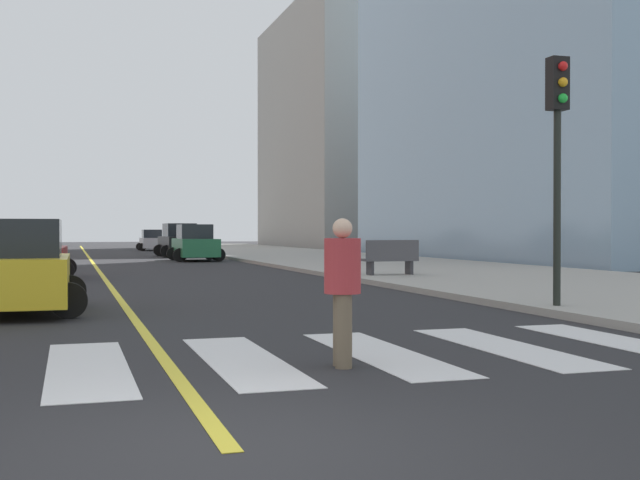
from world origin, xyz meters
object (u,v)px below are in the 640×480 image
Objects in this scene: car_yellow_fifth at (19,270)px; park_bench at (391,258)px; car_red_nearest at (37,254)px; car_silver_fourth at (152,241)px; pedestrian_crossing at (342,285)px; car_black_second at (180,241)px; traffic_light_near_corner at (558,131)px; car_green_third at (195,244)px.

park_bench is (10.79, 7.77, -0.14)m from car_yellow_fifth.
car_silver_fourth is (7.23, 36.80, -0.03)m from car_red_nearest.
pedestrian_crossing reaches higher than car_silver_fourth.
traffic_light_near_corner is (2.45, -35.58, 2.52)m from car_black_second.
car_silver_fourth is 51.38m from traffic_light_near_corner.
car_silver_fourth reaches higher than park_bench.
car_green_third is 22.52m from car_silver_fourth.
car_silver_fourth is 55.77m from pedestrian_crossing.
car_black_second is (7.38, 21.13, 0.13)m from car_red_nearest.
car_silver_fourth is (-0.15, 15.67, -0.16)m from car_black_second.
car_yellow_fifth is (-7.29, -32.54, -0.11)m from car_black_second.
car_green_third is 0.90× the size of traffic_light_near_corner.
car_red_nearest reaches higher than car_silver_fourth.
park_bench is (3.50, -24.77, -0.25)m from car_black_second.
park_bench is (1.05, 10.81, -2.77)m from traffic_light_near_corner.
car_green_third is at bearing 86.82° from car_black_second.
traffic_light_near_corner reaches higher than car_green_third.
car_yellow_fifth reaches higher than car_silver_fourth.
car_black_second reaches higher than car_silver_fourth.
car_green_third is 1.15× the size of car_silver_fourth.
car_yellow_fifth is 2.22× the size of park_bench.
car_green_third is at bearing 12.17° from park_bench.
pedestrian_crossing is (4.00, -18.89, 0.14)m from car_red_nearest.
car_red_nearest is 0.92× the size of car_green_third.
park_bench is at bearing -95.53° from traffic_light_near_corner.
car_silver_fourth is at bearing 6.67° from pedestrian_crossing.
car_green_third is at bearing -84.90° from traffic_light_near_corner.
car_yellow_fifth is 2.34× the size of pedestrian_crossing.
car_red_nearest is at bearing 21.95° from pedestrian_crossing.
car_red_nearest is 19.31m from pedestrian_crossing.
pedestrian_crossing is at bearing -75.88° from car_red_nearest.
car_black_second is 35.76m from traffic_light_near_corner.
car_red_nearest is at bearing 91.05° from car_yellow_fifth.
traffic_light_near_corner reaches higher than car_red_nearest.
car_green_third is 1.06× the size of car_yellow_fifth.
car_red_nearest is 0.86× the size of car_black_second.
car_green_third is at bearing 65.18° from car_red_nearest.
car_red_nearest is 2.17× the size of park_bench.
car_black_second reaches higher than park_bench.
car_red_nearest is at bearing 78.94° from car_silver_fourth.
car_silver_fourth is 0.79× the size of traffic_light_near_corner.
pedestrian_crossing reaches higher than park_bench.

